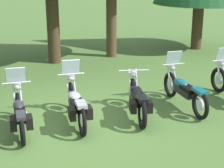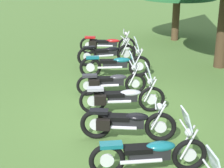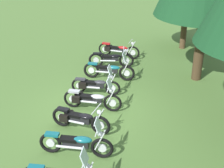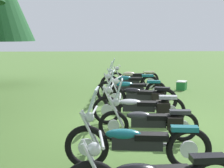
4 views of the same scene
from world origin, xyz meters
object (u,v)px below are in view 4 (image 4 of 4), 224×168
Objects in this scene: motorcycle_2 at (135,142)px; motorcycle_3 at (150,121)px; motorcycle_8 at (133,78)px; dropped_helmet at (159,85)px; motorcycle_5 at (141,96)px; motorcycle_6 at (130,88)px; picnic_cooler at (182,85)px; motorcycle_4 at (140,106)px; motorcycle_7 at (129,82)px.

motorcycle_3 is at bearing -100.94° from motorcycle_2.
motorcycle_8 reaches higher than dropped_helmet.
motorcycle_5 reaches higher than motorcycle_8.
motorcycle_5 is (2.82, -0.18, 0.01)m from motorcycle_3.
motorcycle_5 is 1.43m from motorcycle_6.
motorcycle_2 reaches higher than dropped_helmet.
motorcycle_2 is 8.99m from dropped_helmet.
motorcycle_3 is at bearing 94.22° from motorcycle_6.
picnic_cooler is at bearing -105.01° from motorcycle_3.
motorcycle_6 is 2.92m from motorcycle_8.
picnic_cooler is at bearing -103.82° from motorcycle_5.
motorcycle_5 is at bearing -91.11° from motorcycle_4.
motorcycle_2 is 1.07× the size of motorcycle_7.
motorcycle_3 is 4.23m from motorcycle_6.
motorcycle_7 reaches higher than motorcycle_5.
motorcycle_6 is (5.76, -0.51, -0.00)m from motorcycle_2.
motorcycle_4 is (2.85, -0.46, -0.00)m from motorcycle_2.
motorcycle_6 reaches higher than motorcycle_8.
motorcycle_8 is at bearing -89.21° from motorcycle_2.
motorcycle_3 is at bearing 91.34° from motorcycle_7.
motorcycle_3 is at bearing 98.54° from motorcycle_4.
motorcycle_6 is 1.56m from motorcycle_7.
motorcycle_5 is 4.49m from picnic_cooler.
picnic_cooler is (6.70, -2.42, -0.26)m from motorcycle_3.
dropped_helmet is (1.43, -1.43, -0.34)m from motorcycle_7.
motorcycle_3 is at bearing 160.16° from picnic_cooler.
motorcycle_7 is at bearing -86.40° from motorcycle_3.
dropped_helmet is at bearing -112.73° from motorcycle_6.
motorcycle_3 is 0.98× the size of motorcycle_5.
picnic_cooler is at bearing -102.57° from motorcycle_2.
motorcycle_7 is 1.04× the size of motorcycle_8.
motorcycle_5 reaches higher than picnic_cooler.
motorcycle_2 is at bearing 87.75° from motorcycle_7.
motorcycle_4 is at bearing -92.20° from motorcycle_2.
motorcycle_8 is at bearing -100.49° from motorcycle_7.
motorcycle_4 is 1.51m from motorcycle_5.
dropped_helmet is (2.98, -1.53, -0.34)m from motorcycle_6.
motorcycle_3 is 2.82m from motorcycle_5.
motorcycle_2 reaches higher than motorcycle_3.
dropped_helmet is at bearing 58.98° from picnic_cooler.
motorcycle_5 is (4.35, -0.67, -0.02)m from motorcycle_2.
motorcycle_2 is 1.05× the size of motorcycle_4.
motorcycle_8 is at bearing -77.25° from motorcycle_5.
motorcycle_6 is 9.10× the size of dropped_helmet.
dropped_helmet is (4.40, -1.38, -0.32)m from motorcycle_5.
motorcycle_4 is at bearing 82.67° from motorcycle_8.
motorcycle_3 is 5.79m from motorcycle_7.
motorcycle_6 is 1.09× the size of motorcycle_8.
motorcycle_4 is 0.98× the size of motorcycle_6.
motorcycle_4 is at bearing -83.62° from motorcycle_3.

